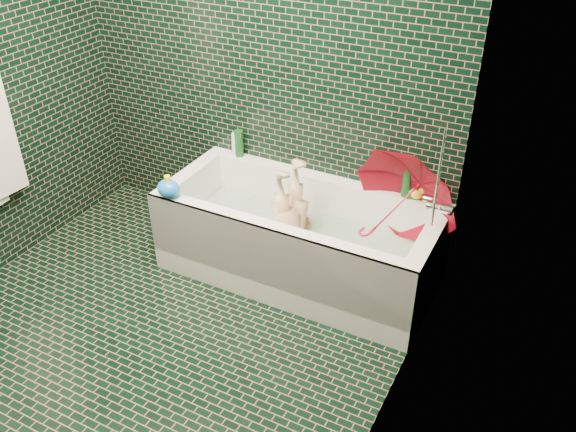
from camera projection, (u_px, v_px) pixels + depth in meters
The scene contains 18 objects.
floor at pixel (143, 351), 3.36m from camera, with size 2.80×2.80×0.00m, color black.
wall_back at pixel (262, 56), 3.73m from camera, with size 2.80×2.80×0.00m, color black.
wall_right at pixel (387, 220), 2.18m from camera, with size 2.80×2.80×0.00m, color black.
bathtub at pixel (298, 247), 3.82m from camera, with size 1.70×0.75×0.55m.
bath_mat at pixel (299, 253), 3.87m from camera, with size 1.35×0.47×0.01m, color #48C928.
water at pixel (299, 234), 3.79m from camera, with size 1.48×0.53×0.00m, color silver.
faucet at pixel (437, 201), 3.21m from camera, with size 0.18×0.19×0.55m.
child at pixel (292, 235), 3.77m from camera, with size 0.34×0.22×0.93m, color tan.
umbrella at pixel (395, 208), 3.47m from camera, with size 0.64×0.64×0.56m, color red.
soap_bottle_a at pixel (443, 204), 3.61m from camera, with size 0.09×0.10×0.25m, color white.
soap_bottle_b at pixel (439, 206), 3.59m from camera, with size 0.10×0.10×0.21m, color #4B207B.
soap_bottle_c at pixel (413, 200), 3.65m from camera, with size 0.14×0.14×0.18m, color #144719.
bottle_right_tall at pixel (407, 179), 3.63m from camera, with size 0.06×0.06×0.23m, color #144719.
bottle_right_pump at pixel (433, 189), 3.58m from camera, with size 0.05×0.05×0.18m, color silver.
bottle_left_tall at pixel (239, 143), 4.09m from camera, with size 0.06×0.06×0.18m, color #144719.
bottle_left_short at pixel (236, 144), 4.11m from camera, with size 0.05×0.05×0.16m, color white.
rubber_duck at pixel (417, 194), 3.64m from camera, with size 0.11×0.09×0.08m.
bath_toy at pixel (168, 188), 3.64m from camera, with size 0.18×0.16×0.14m.
Camera 1 is at (1.82, -1.79, 2.44)m, focal length 38.00 mm.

